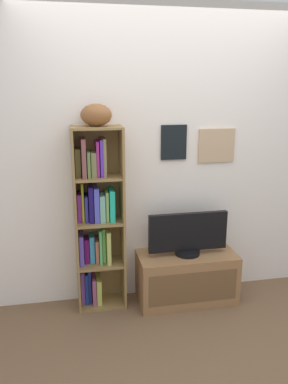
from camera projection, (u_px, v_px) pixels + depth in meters
ground at (203, 372)px, 2.65m from camera, size 5.20×5.20×0.04m
back_wall at (166, 158)px, 3.37m from camera, size 4.80×0.08×2.56m
bookshelf at (96, 219)px, 3.26m from camera, size 0.41×0.26×1.58m
football at (96, 115)px, 3.00m from camera, size 0.28×0.23×0.18m
tv_stand at (187, 277)px, 3.46m from camera, size 0.87×0.40×0.45m
television at (188, 234)px, 3.35m from camera, size 0.70×0.22×0.38m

